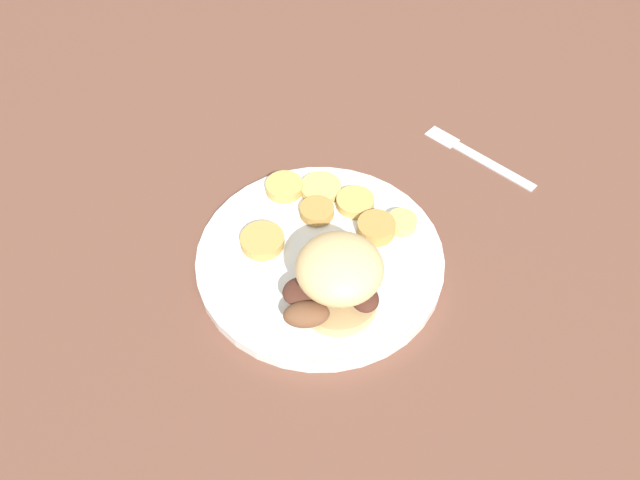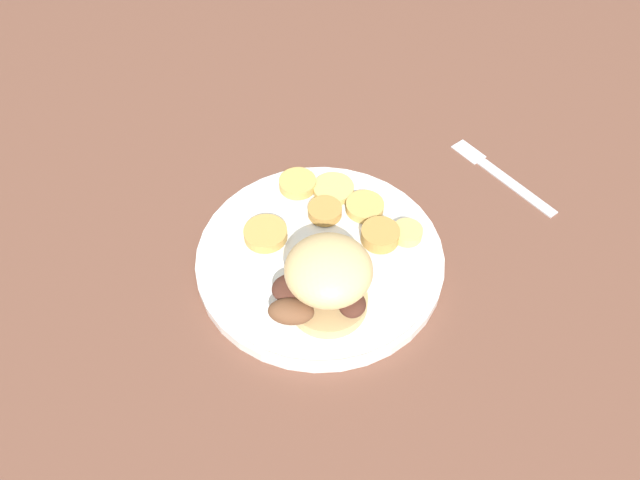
# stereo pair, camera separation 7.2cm
# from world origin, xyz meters

# --- Properties ---
(ground_plane) EXTENTS (4.00, 4.00, 0.00)m
(ground_plane) POSITION_xyz_m (0.00, 0.00, 0.00)
(ground_plane) COLOR brown
(dinner_plate) EXTENTS (0.29, 0.29, 0.02)m
(dinner_plate) POSITION_xyz_m (0.00, 0.00, 0.01)
(dinner_plate) COLOR white
(dinner_plate) RESTS_ON ground_plane
(sandwich) EXTENTS (0.11, 0.10, 0.09)m
(sandwich) POSITION_xyz_m (0.02, -0.07, 0.06)
(sandwich) COLOR tan
(sandwich) RESTS_ON dinner_plate
(potato_round_0) EXTENTS (0.05, 0.05, 0.01)m
(potato_round_0) POSITION_xyz_m (-0.01, 0.10, 0.02)
(potato_round_0) COLOR #DBB766
(potato_round_0) RESTS_ON dinner_plate
(potato_round_1) EXTENTS (0.05, 0.05, 0.02)m
(potato_round_1) POSITION_xyz_m (0.06, 0.04, 0.03)
(potato_round_1) COLOR #BC8942
(potato_round_1) RESTS_ON dinner_plate
(potato_round_2) EXTENTS (0.05, 0.05, 0.01)m
(potato_round_2) POSITION_xyz_m (-0.07, 0.01, 0.02)
(potato_round_2) COLOR tan
(potato_round_2) RESTS_ON dinner_plate
(potato_round_3) EXTENTS (0.05, 0.05, 0.01)m
(potato_round_3) POSITION_xyz_m (-0.05, 0.10, 0.02)
(potato_round_3) COLOR tan
(potato_round_3) RESTS_ON dinner_plate
(potato_round_4) EXTENTS (0.04, 0.04, 0.01)m
(potato_round_4) POSITION_xyz_m (-0.01, 0.06, 0.02)
(potato_round_4) COLOR #BC8942
(potato_round_4) RESTS_ON dinner_plate
(potato_round_5) EXTENTS (0.04, 0.04, 0.01)m
(potato_round_5) POSITION_xyz_m (0.10, 0.05, 0.02)
(potato_round_5) COLOR #DBB766
(potato_round_5) RESTS_ON dinner_plate
(potato_round_6) EXTENTS (0.05, 0.05, 0.01)m
(potato_round_6) POSITION_xyz_m (0.04, 0.08, 0.02)
(potato_round_6) COLOR tan
(potato_round_6) RESTS_ON dinner_plate
(fork) EXTENTS (0.15, 0.12, 0.00)m
(fork) POSITION_xyz_m (0.20, 0.20, 0.00)
(fork) COLOR silver
(fork) RESTS_ON ground_plane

